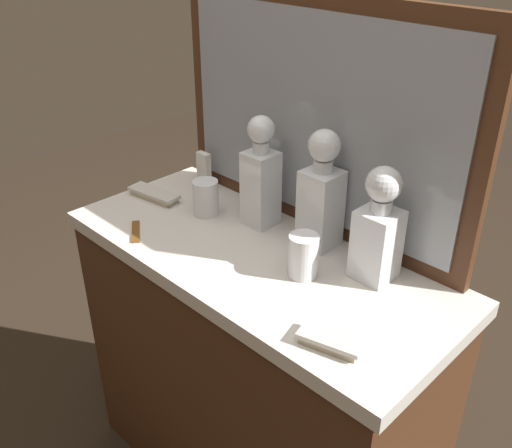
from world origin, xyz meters
TOP-DOWN VIEW (x-y plane):
  - dresser at (0.00, 0.00)m, footprint 1.05×0.46m
  - dresser_mirror at (0.00, 0.21)m, footprint 0.91×0.03m
  - crystal_decanter_front at (0.08, 0.14)m, footprint 0.09×0.09m
  - crystal_decanter_left at (0.27, 0.12)m, footprint 0.09×0.09m
  - crystal_decanter_center at (-0.10, 0.12)m, footprint 0.08×0.08m
  - crystal_tumbler_far_right at (-0.24, 0.05)m, footprint 0.07×0.07m
  - crystal_tumbler_front at (0.15, 0.01)m, footprint 0.07×0.07m
  - silver_brush_left at (-0.42, -0.00)m, footprint 0.17×0.08m
  - silver_brush_rear at (0.35, -0.14)m, footprint 0.14×0.09m
  - tortoiseshell_comb at (-0.29, -0.16)m, footprint 0.10×0.08m
  - napkin_holder at (-0.38, 0.16)m, footprint 0.05×0.05m

SIDE VIEW (x-z plane):
  - dresser at x=0.00m, z-range 0.00..0.85m
  - tortoiseshell_comb at x=-0.29m, z-range 0.85..0.86m
  - silver_brush_left at x=-0.42m, z-range 0.85..0.88m
  - silver_brush_rear at x=0.35m, z-range 0.85..0.88m
  - crystal_tumbler_far_right at x=-0.24m, z-range 0.85..0.95m
  - napkin_holder at x=-0.38m, z-range 0.84..0.95m
  - crystal_tumbler_front at x=0.15m, z-range 0.85..0.95m
  - crystal_decanter_left at x=0.27m, z-range 0.82..1.10m
  - crystal_decanter_center at x=-0.10m, z-range 0.82..1.12m
  - crystal_decanter_front at x=0.08m, z-range 0.82..1.13m
  - dresser_mirror at x=0.00m, z-range 0.85..1.44m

